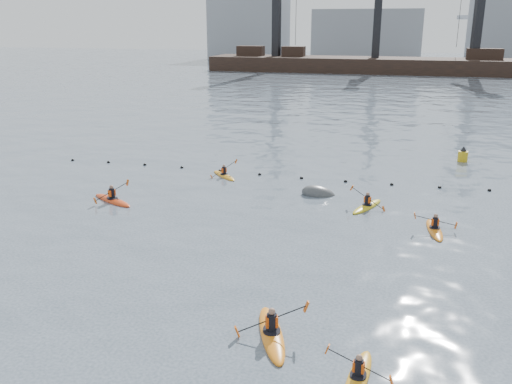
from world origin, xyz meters
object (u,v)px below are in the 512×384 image
Objects in this scene: kayaker_4 at (434,229)px; nav_buoy at (463,156)px; kayaker_0 at (272,333)px; kayaker_2 at (112,199)px; kayaker_1 at (358,377)px; mooring_buoy at (319,195)px; kayaker_3 at (367,206)px; kayaker_5 at (224,175)px.

kayaker_4 is 2.44× the size of nav_buoy.
kayaker_4 is 16.08m from nav_buoy.
kayaker_2 is (-12.67, 11.57, -0.00)m from kayaker_0.
kayaker_1 is at bearing -49.92° from kayaker_0.
nav_buoy reaches higher than kayaker_1.
kayaker_4 is at bearing -33.79° from mooring_buoy.
kayaker_4 is at bearing -61.96° from kayaker_2.
kayaker_1 is 29.65m from nav_buoy.
nav_buoy reaches higher than kayaker_2.
kayaker_2 is 1.07× the size of kayaker_3.
kayaker_0 is 12.99m from kayaker_4.
kayaker_2 is 18.33m from kayaker_4.
kayaker_5 is (-11.10, 20.22, -0.00)m from kayaker_1.
kayaker_3 is at bearing -115.30° from nav_buoy.
kayaker_5 is at bearing -179.60° from kayaker_3.
kayaker_5 is (-13.71, 6.90, -0.01)m from kayaker_4.
nav_buoy reaches higher than kayaker_4.
kayaker_0 is 2.73× the size of nav_buoy.
kayaker_2 reaches higher than mooring_buoy.
kayaker_1 is 13.57m from kayaker_4.
kayaker_3 is at bearing 60.04° from kayaker_0.
kayaker_2 is 1.36× the size of kayaker_5.
kayaker_0 is 17.16m from kayaker_2.
kayaker_3 is at bearing -67.56° from kayaker_5.
kayaker_1 is 0.94× the size of kayaker_3.
kayaker_4 is at bearing -99.20° from nav_buoy.
mooring_buoy is 1.59× the size of nav_buoy.
kayaker_0 is 1.13× the size of kayaker_3.
kayaker_0 is at bearing -104.75° from kayaker_2.
kayaker_1 is 23.06m from kayaker_5.
kayaker_0 reaches higher than mooring_buoy.
kayaker_5 reaches higher than kayaker_1.
kayaker_0 is at bearing 56.68° from kayaker_4.
kayaker_0 is 1.06× the size of kayaker_2.
kayaker_5 is (-10.09, 4.11, -0.01)m from kayaker_3.
kayaker_0 is 1.71× the size of mooring_buoy.
mooring_buoy is at bearing 109.11° from kayaker_1.
nav_buoy reaches higher than mooring_buoy.
kayaker_1 reaches higher than kayaker_4.
kayaker_1 is at bearing 71.42° from kayaker_4.
nav_buoy reaches higher than kayaker_5.
mooring_buoy is at bearing -64.44° from kayaker_5.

